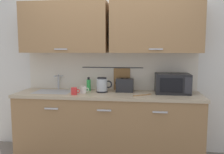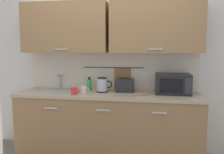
{
  "view_description": "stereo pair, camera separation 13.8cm",
  "coord_description": "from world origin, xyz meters",
  "px_view_note": "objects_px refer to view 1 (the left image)",
  "views": [
    {
      "loc": [
        0.45,
        -2.84,
        1.5
      ],
      "look_at": [
        0.06,
        0.33,
        1.12
      ],
      "focal_mm": 37.69,
      "sensor_mm": 36.0,
      "label": 1
    },
    {
      "loc": [
        0.59,
        -2.82,
        1.5
      ],
      "look_at": [
        0.06,
        0.33,
        1.12
      ],
      "focal_mm": 37.69,
      "sensor_mm": 36.0,
      "label": 2
    }
  ],
  "objects_px": {
    "mug_by_kettle": "(84,90)",
    "wooden_spoon": "(145,95)",
    "mug_near_sink": "(74,91)",
    "microwave": "(172,83)",
    "electric_kettle": "(102,85)",
    "dish_soap_bottle": "(89,85)",
    "toaster": "(125,85)"
  },
  "relations": [
    {
      "from": "wooden_spoon",
      "to": "electric_kettle",
      "type": "bearing_deg",
      "value": 165.94
    },
    {
      "from": "mug_by_kettle",
      "to": "dish_soap_bottle",
      "type": "bearing_deg",
      "value": 83.96
    },
    {
      "from": "dish_soap_bottle",
      "to": "mug_by_kettle",
      "type": "height_order",
      "value": "dish_soap_bottle"
    },
    {
      "from": "toaster",
      "to": "dish_soap_bottle",
      "type": "bearing_deg",
      "value": 176.41
    },
    {
      "from": "mug_by_kettle",
      "to": "wooden_spoon",
      "type": "distance_m",
      "value": 0.83
    },
    {
      "from": "mug_by_kettle",
      "to": "electric_kettle",
      "type": "bearing_deg",
      "value": 24.94
    },
    {
      "from": "microwave",
      "to": "mug_near_sink",
      "type": "xyz_separation_m",
      "value": [
        -1.3,
        -0.27,
        -0.09
      ]
    },
    {
      "from": "dish_soap_bottle",
      "to": "toaster",
      "type": "distance_m",
      "value": 0.53
    },
    {
      "from": "microwave",
      "to": "wooden_spoon",
      "type": "height_order",
      "value": "microwave"
    },
    {
      "from": "wooden_spoon",
      "to": "toaster",
      "type": "bearing_deg",
      "value": 141.85
    },
    {
      "from": "microwave",
      "to": "mug_near_sink",
      "type": "height_order",
      "value": "microwave"
    },
    {
      "from": "toaster",
      "to": "wooden_spoon",
      "type": "xyz_separation_m",
      "value": [
        0.28,
        -0.22,
        -0.09
      ]
    },
    {
      "from": "microwave",
      "to": "electric_kettle",
      "type": "relative_size",
      "value": 2.03
    },
    {
      "from": "toaster",
      "to": "mug_by_kettle",
      "type": "relative_size",
      "value": 2.13
    },
    {
      "from": "dish_soap_bottle",
      "to": "toaster",
      "type": "xyz_separation_m",
      "value": [
        0.53,
        -0.03,
        0.01
      ]
    },
    {
      "from": "mug_near_sink",
      "to": "wooden_spoon",
      "type": "distance_m",
      "value": 0.93
    },
    {
      "from": "microwave",
      "to": "electric_kettle",
      "type": "bearing_deg",
      "value": -177.57
    },
    {
      "from": "dish_soap_bottle",
      "to": "mug_by_kettle",
      "type": "distance_m",
      "value": 0.22
    },
    {
      "from": "wooden_spoon",
      "to": "mug_by_kettle",
      "type": "bearing_deg",
      "value": 177.55
    },
    {
      "from": "microwave",
      "to": "toaster",
      "type": "xyz_separation_m",
      "value": [
        -0.65,
        0.03,
        -0.04
      ]
    },
    {
      "from": "mug_by_kettle",
      "to": "wooden_spoon",
      "type": "height_order",
      "value": "mug_by_kettle"
    },
    {
      "from": "mug_near_sink",
      "to": "wooden_spoon",
      "type": "height_order",
      "value": "mug_near_sink"
    },
    {
      "from": "toaster",
      "to": "mug_by_kettle",
      "type": "distance_m",
      "value": 0.58
    },
    {
      "from": "microwave",
      "to": "toaster",
      "type": "relative_size",
      "value": 1.8
    },
    {
      "from": "mug_by_kettle",
      "to": "wooden_spoon",
      "type": "xyz_separation_m",
      "value": [
        0.83,
        -0.04,
        -0.04
      ]
    },
    {
      "from": "mug_near_sink",
      "to": "toaster",
      "type": "bearing_deg",
      "value": 24.92
    },
    {
      "from": "mug_by_kettle",
      "to": "mug_near_sink",
      "type": "bearing_deg",
      "value": -129.53
    },
    {
      "from": "electric_kettle",
      "to": "mug_by_kettle",
      "type": "height_order",
      "value": "electric_kettle"
    },
    {
      "from": "microwave",
      "to": "wooden_spoon",
      "type": "distance_m",
      "value": 0.44
    },
    {
      "from": "electric_kettle",
      "to": "mug_near_sink",
      "type": "height_order",
      "value": "electric_kettle"
    },
    {
      "from": "dish_soap_bottle",
      "to": "mug_by_kettle",
      "type": "bearing_deg",
      "value": -96.04
    },
    {
      "from": "microwave",
      "to": "toaster",
      "type": "height_order",
      "value": "microwave"
    }
  ]
}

